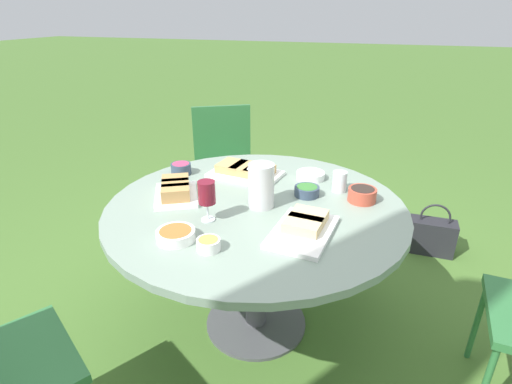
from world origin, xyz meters
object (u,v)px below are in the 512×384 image
object	(u,v)px
chair_near_right	(224,157)
wine_glass	(207,194)
water_pitcher	(261,186)
handbag	(432,236)
dining_table	(256,222)

from	to	relation	value
chair_near_right	wine_glass	distance (m)	1.39
water_pitcher	handbag	bearing A→B (deg)	-129.85
water_pitcher	wine_glass	size ratio (longest dim) A/B	1.14
water_pitcher	chair_near_right	bearing A→B (deg)	-59.06
water_pitcher	handbag	world-z (taller)	water_pitcher
dining_table	wine_glass	xyz separation A→B (m)	(0.14, 0.22, 0.22)
chair_near_right	handbag	world-z (taller)	chair_near_right
dining_table	handbag	size ratio (longest dim) A/B	3.78
water_pitcher	wine_glass	xyz separation A→B (m)	(0.17, 0.20, 0.02)
water_pitcher	handbag	xyz separation A→B (m)	(-0.89, -1.07, -0.69)
dining_table	chair_near_right	bearing A→B (deg)	-59.90
dining_table	wine_glass	distance (m)	0.34
water_pitcher	wine_glass	distance (m)	0.27
chair_near_right	water_pitcher	world-z (taller)	water_pitcher
water_pitcher	handbag	size ratio (longest dim) A/B	0.56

